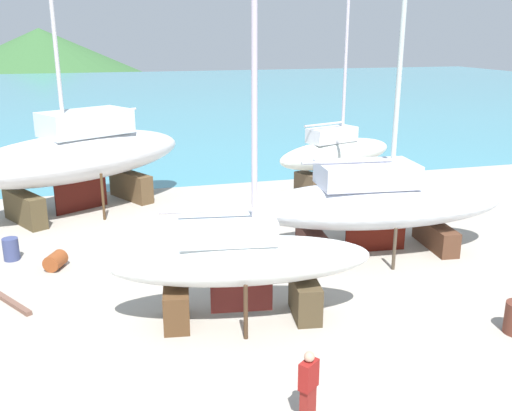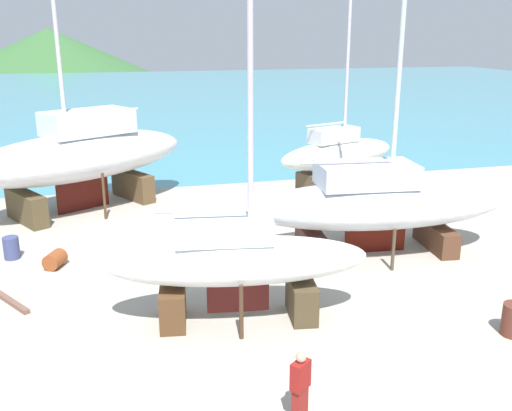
{
  "view_description": "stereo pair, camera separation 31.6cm",
  "coord_description": "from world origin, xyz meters",
  "px_view_note": "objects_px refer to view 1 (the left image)",
  "views": [
    {
      "loc": [
        -2.46,
        -19.97,
        7.84
      ],
      "look_at": [
        3.2,
        0.96,
        1.22
      ],
      "focal_mm": 39.86,
      "sensor_mm": 36.0,
      "label": 1
    },
    {
      "loc": [
        -2.16,
        -20.05,
        7.84
      ],
      "look_at": [
        3.2,
        0.96,
        1.22
      ],
      "focal_mm": 39.86,
      "sensor_mm": 36.0,
      "label": 2
    }
  ],
  "objects_px": {
    "sailboat_mid_port": "(79,156)",
    "worker": "(308,387)",
    "sailboat_far_slipway": "(240,261)",
    "sailboat_large_starboard": "(336,155)",
    "barrel_blue_faded": "(55,261)",
    "sailboat_small_center": "(376,203)",
    "barrel_tipped_center": "(11,249)"
  },
  "relations": [
    {
      "from": "sailboat_large_starboard",
      "to": "sailboat_small_center",
      "type": "bearing_deg",
      "value": -120.75
    },
    {
      "from": "sailboat_large_starboard",
      "to": "sailboat_far_slipway",
      "type": "bearing_deg",
      "value": -143.2
    },
    {
      "from": "sailboat_large_starboard",
      "to": "worker",
      "type": "xyz_separation_m",
      "value": [
        -7.27,
        -15.93,
        -1.22
      ]
    },
    {
      "from": "sailboat_mid_port",
      "to": "sailboat_large_starboard",
      "type": "bearing_deg",
      "value": 146.44
    },
    {
      "from": "sailboat_large_starboard",
      "to": "barrel_blue_faded",
      "type": "xyz_separation_m",
      "value": [
        -12.87,
        -6.0,
        -1.81
      ]
    },
    {
      "from": "sailboat_far_slipway",
      "to": "sailboat_mid_port",
      "type": "bearing_deg",
      "value": 118.58
    },
    {
      "from": "worker",
      "to": "barrel_blue_faded",
      "type": "bearing_deg",
      "value": 171.95
    },
    {
      "from": "sailboat_far_slipway",
      "to": "barrel_tipped_center",
      "type": "distance_m",
      "value": 9.57
    },
    {
      "from": "worker",
      "to": "barrel_blue_faded",
      "type": "relative_size",
      "value": 2.2
    },
    {
      "from": "sailboat_far_slipway",
      "to": "sailboat_large_starboard",
      "type": "relative_size",
      "value": 0.93
    },
    {
      "from": "barrel_tipped_center",
      "to": "sailboat_small_center",
      "type": "bearing_deg",
      "value": -11.41
    },
    {
      "from": "worker",
      "to": "barrel_blue_faded",
      "type": "height_order",
      "value": "worker"
    },
    {
      "from": "sailboat_large_starboard",
      "to": "worker",
      "type": "distance_m",
      "value": 17.55
    },
    {
      "from": "sailboat_far_slipway",
      "to": "sailboat_small_center",
      "type": "bearing_deg",
      "value": 40.47
    },
    {
      "from": "sailboat_large_starboard",
      "to": "sailboat_small_center",
      "type": "height_order",
      "value": "sailboat_small_center"
    },
    {
      "from": "sailboat_mid_port",
      "to": "barrel_tipped_center",
      "type": "distance_m",
      "value": 6.42
    },
    {
      "from": "sailboat_small_center",
      "to": "worker",
      "type": "height_order",
      "value": "sailboat_small_center"
    },
    {
      "from": "sailboat_mid_port",
      "to": "sailboat_far_slipway",
      "type": "bearing_deg",
      "value": 80.96
    },
    {
      "from": "sailboat_small_center",
      "to": "barrel_tipped_center",
      "type": "height_order",
      "value": "sailboat_small_center"
    },
    {
      "from": "sailboat_far_slipway",
      "to": "worker",
      "type": "distance_m",
      "value": 4.81
    },
    {
      "from": "sailboat_far_slipway",
      "to": "barrel_tipped_center",
      "type": "relative_size",
      "value": 14.49
    },
    {
      "from": "sailboat_large_starboard",
      "to": "worker",
      "type": "bearing_deg",
      "value": -133.77
    },
    {
      "from": "sailboat_large_starboard",
      "to": "barrel_tipped_center",
      "type": "bearing_deg",
      "value": 178.91
    },
    {
      "from": "sailboat_far_slipway",
      "to": "worker",
      "type": "height_order",
      "value": "sailboat_far_slipway"
    },
    {
      "from": "sailboat_large_starboard",
      "to": "worker",
      "type": "height_order",
      "value": "sailboat_large_starboard"
    },
    {
      "from": "sailboat_large_starboard",
      "to": "sailboat_small_center",
      "type": "relative_size",
      "value": 0.93
    },
    {
      "from": "sailboat_large_starboard",
      "to": "barrel_blue_faded",
      "type": "relative_size",
      "value": 16.59
    },
    {
      "from": "barrel_blue_faded",
      "to": "sailboat_far_slipway",
      "type": "bearing_deg",
      "value": -44.47
    },
    {
      "from": "sailboat_mid_port",
      "to": "worker",
      "type": "bearing_deg",
      "value": 76.37
    },
    {
      "from": "barrel_blue_faded",
      "to": "barrel_tipped_center",
      "type": "bearing_deg",
      "value": 141.6
    },
    {
      "from": "sailboat_far_slipway",
      "to": "worker",
      "type": "relative_size",
      "value": 7.03
    },
    {
      "from": "sailboat_mid_port",
      "to": "barrel_blue_faded",
      "type": "xyz_separation_m",
      "value": [
        -0.79,
        -6.81,
        -2.27
      ]
    }
  ]
}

